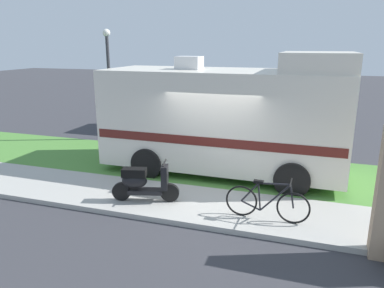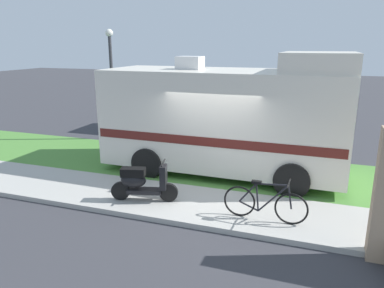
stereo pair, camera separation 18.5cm
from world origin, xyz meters
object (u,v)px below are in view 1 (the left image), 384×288
scooter (143,182)px  street_lamp_post (109,75)px  bicycle (267,203)px  motorhome_rv (226,117)px  pickup_truck_near (167,110)px

scooter → street_lamp_post: (-3.72, 5.08, 1.99)m
bicycle → street_lamp_post: bearing=142.0°
scooter → bicycle: scooter is taller
motorhome_rv → bicycle: size_ratio=3.86×
bicycle → pickup_truck_near: size_ratio=0.32×
motorhome_rv → pickup_truck_near: bearing=128.9°
pickup_truck_near → street_lamp_post: street_lamp_post is taller
scooter → bicycle: size_ratio=0.89×
scooter → street_lamp_post: bearing=126.2°
scooter → street_lamp_post: 6.60m
bicycle → scooter: bearing=178.6°
bicycle → street_lamp_post: (-6.60, 5.15, 2.07)m
street_lamp_post → bicycle: bearing=-38.0°
motorhome_rv → pickup_truck_near: 5.84m
pickup_truck_near → scooter: bearing=-72.6°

